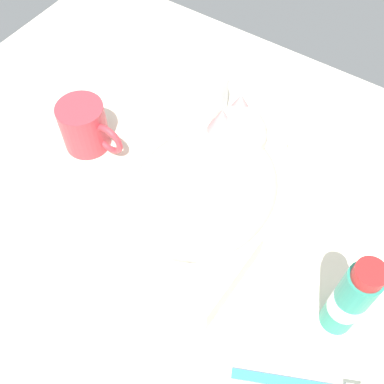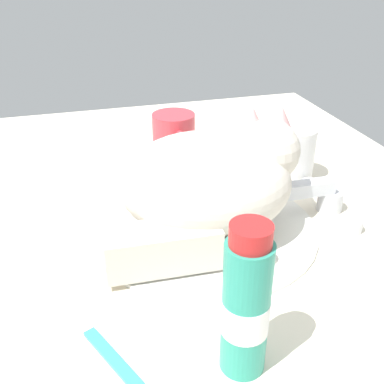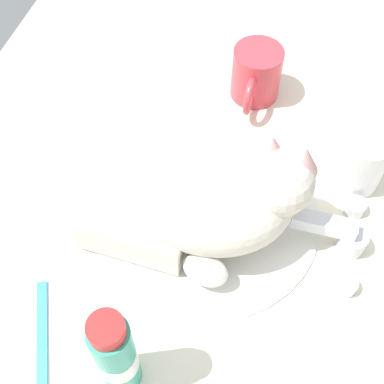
% 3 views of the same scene
% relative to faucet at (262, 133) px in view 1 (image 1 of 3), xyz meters
% --- Properties ---
extents(ground_plane, '(1.10, 0.83, 0.03)m').
position_rel_faucet_xyz_m(ground_plane, '(0.00, -0.18, -0.04)').
color(ground_plane, silver).
extents(sink_basin, '(0.30, 0.30, 0.01)m').
position_rel_faucet_xyz_m(sink_basin, '(0.00, -0.18, -0.02)').
color(sink_basin, silver).
rests_on(sink_basin, ground_plane).
extents(faucet, '(0.14, 0.10, 0.05)m').
position_rel_faucet_xyz_m(faucet, '(0.00, 0.00, 0.00)').
color(faucet, silver).
rests_on(faucet, ground_plane).
extents(cat, '(0.23, 0.27, 0.15)m').
position_rel_faucet_xyz_m(cat, '(0.00, -0.17, 0.05)').
color(cat, beige).
rests_on(cat, sink_basin).
extents(coffee_mug, '(0.11, 0.07, 0.08)m').
position_rel_faucet_xyz_m(coffee_mug, '(-0.23, -0.16, 0.02)').
color(coffee_mug, '#C63842').
rests_on(coffee_mug, ground_plane).
extents(rinse_cup, '(0.07, 0.07, 0.09)m').
position_rel_faucet_xyz_m(rinse_cup, '(-0.11, 0.01, 0.02)').
color(rinse_cup, white).
rests_on(rinse_cup, ground_plane).
extents(soap_dish, '(0.09, 0.06, 0.01)m').
position_rel_faucet_xyz_m(soap_dish, '(-0.21, 0.03, -0.02)').
color(soap_dish, white).
rests_on(soap_dish, ground_plane).
extents(soap_bar, '(0.07, 0.05, 0.03)m').
position_rel_faucet_xyz_m(soap_bar, '(-0.21, 0.03, 0.00)').
color(soap_bar, white).
rests_on(soap_bar, soap_dish).
extents(toothpaste_bottle, '(0.04, 0.04, 0.15)m').
position_rel_faucet_xyz_m(toothpaste_bottle, '(0.23, -0.21, 0.05)').
color(toothpaste_bottle, teal).
rests_on(toothpaste_bottle, ground_plane).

